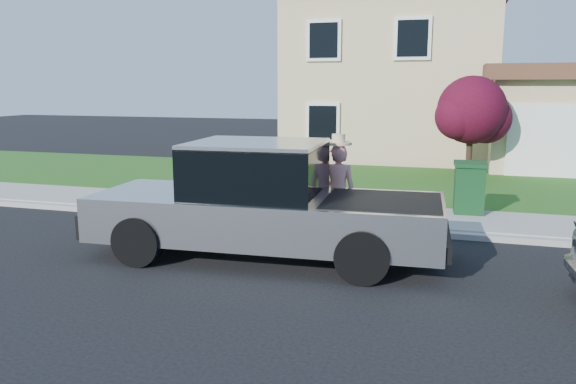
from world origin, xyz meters
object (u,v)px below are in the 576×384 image
object	(u,v)px
woman	(338,191)
ornamental_tree	(473,113)
trash_bin	(469,187)
pickup_truck	(264,204)

from	to	relation	value
woman	ornamental_tree	distance (m)	8.40
trash_bin	ornamental_tree	bearing A→B (deg)	86.16
woman	trash_bin	xyz separation A→B (m)	(2.47, 2.68, -0.26)
pickup_truck	ornamental_tree	size ratio (longest dim) A/B	1.98
ornamental_tree	pickup_truck	bearing A→B (deg)	-111.34
pickup_truck	trash_bin	world-z (taller)	pickup_truck
woman	ornamental_tree	world-z (taller)	ornamental_tree
trash_bin	pickup_truck	bearing A→B (deg)	-133.29
ornamental_tree	woman	bearing A→B (deg)	-108.18
trash_bin	woman	bearing A→B (deg)	-135.10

